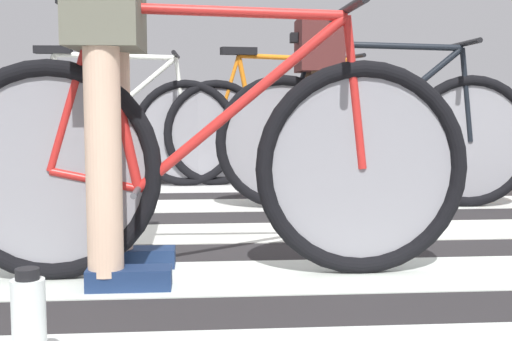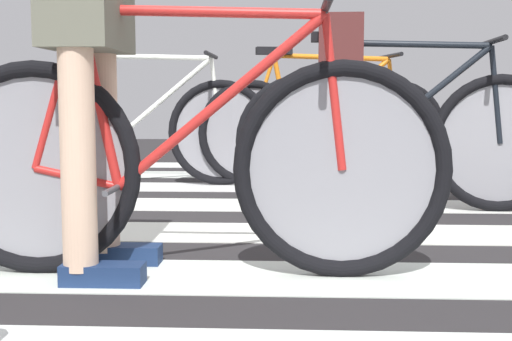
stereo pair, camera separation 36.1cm
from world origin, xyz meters
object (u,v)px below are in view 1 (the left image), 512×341
(bicycle_2_of_4, at_px, (376,137))
(bicycle_3_of_4, at_px, (108,129))
(water_bottle, at_px, (29,324))
(traffic_cone, at_px, (494,149))
(bicycle_1_of_4, at_px, (208,162))
(cyclist_2_of_4, at_px, (319,86))
(bicycle_4_of_4, at_px, (287,128))
(cyclist_1_of_4, at_px, (110,76))

(bicycle_2_of_4, xyz_separation_m, bicycle_3_of_4, (-1.56, 1.01, 0.00))
(water_bottle, relative_size, traffic_cone, 0.44)
(bicycle_1_of_4, distance_m, cyclist_2_of_4, 1.55)
(bicycle_2_of_4, height_order, bicycle_4_of_4, same)
(cyclist_1_of_4, relative_size, cyclist_2_of_4, 1.01)
(cyclist_2_of_4, height_order, bicycle_3_of_4, cyclist_2_of_4)
(cyclist_2_of_4, relative_size, traffic_cone, 1.92)
(bicycle_2_of_4, distance_m, water_bottle, 2.54)
(bicycle_1_of_4, xyz_separation_m, cyclist_1_of_4, (-0.31, 0.00, 0.28))
(cyclist_2_of_4, distance_m, water_bottle, 2.46)
(cyclist_1_of_4, bearing_deg, bicycle_4_of_4, 70.50)
(water_bottle, bearing_deg, traffic_cone, 52.32)
(bicycle_2_of_4, xyz_separation_m, traffic_cone, (1.05, 0.88, -0.13))
(cyclist_2_of_4, relative_size, bicycle_3_of_4, 0.58)
(bicycle_3_of_4, bearing_deg, traffic_cone, -1.89)
(bicycle_1_of_4, relative_size, traffic_cone, 3.29)
(cyclist_1_of_4, xyz_separation_m, bicycle_3_of_4, (-0.33, 2.40, -0.28))
(cyclist_1_of_4, xyz_separation_m, traffic_cone, (2.27, 2.26, -0.41))
(bicycle_3_of_4, height_order, traffic_cone, bicycle_3_of_4)
(cyclist_1_of_4, bearing_deg, traffic_cone, 44.94)
(cyclist_2_of_4, bearing_deg, bicycle_1_of_4, -111.27)
(traffic_cone, bearing_deg, cyclist_2_of_4, -147.36)
(bicycle_2_of_4, bearing_deg, cyclist_1_of_4, -129.36)
(bicycle_1_of_4, relative_size, cyclist_1_of_4, 1.70)
(water_bottle, bearing_deg, bicycle_1_of_4, 63.43)
(bicycle_2_of_4, bearing_deg, bicycle_3_of_4, 149.09)
(bicycle_4_of_4, xyz_separation_m, water_bottle, (-0.97, -3.28, -0.28))
(bicycle_3_of_4, height_order, water_bottle, bicycle_3_of_4)
(cyclist_1_of_4, distance_m, bicycle_3_of_4, 2.44)
(cyclist_1_of_4, xyz_separation_m, water_bottle, (-0.08, -0.78, -0.55))
(bicycle_4_of_4, xyz_separation_m, traffic_cone, (1.39, -0.23, -0.13))
(bicycle_4_of_4, bearing_deg, cyclist_2_of_4, -98.19)
(bicycle_3_of_4, bearing_deg, cyclist_1_of_4, -81.15)
(bicycle_4_of_4, bearing_deg, water_bottle, -116.22)
(cyclist_1_of_4, bearing_deg, water_bottle, -95.80)
(cyclist_2_of_4, distance_m, traffic_cone, 1.66)
(cyclist_2_of_4, height_order, water_bottle, cyclist_2_of_4)
(bicycle_4_of_4, bearing_deg, traffic_cone, -19.28)
(bicycle_1_of_4, xyz_separation_m, traffic_cone, (1.96, 2.26, -0.13))
(cyclist_2_of_4, distance_m, bicycle_3_of_4, 1.62)
(bicycle_1_of_4, relative_size, water_bottle, 7.48)
(cyclist_2_of_4, height_order, bicycle_4_of_4, cyclist_2_of_4)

